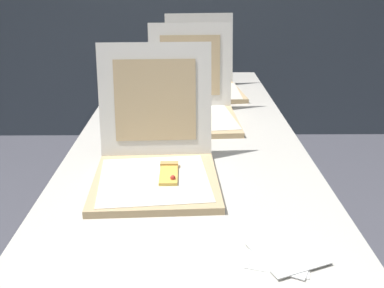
# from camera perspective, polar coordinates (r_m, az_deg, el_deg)

# --- Properties ---
(table) EXTENTS (0.88, 2.49, 0.74)m
(table) POSITION_cam_1_polar(r_m,az_deg,el_deg) (1.73, -0.73, -0.90)
(table) COLOR beige
(table) RESTS_ON ground
(pizza_box_front) EXTENTS (0.41, 0.47, 0.40)m
(pizza_box_front) POSITION_cam_1_polar(r_m,az_deg,el_deg) (1.39, -4.95, -2.31)
(pizza_box_front) COLOR tan
(pizza_box_front) RESTS_ON table
(pizza_box_middle) EXTENTS (0.41, 0.45, 0.40)m
(pizza_box_middle) POSITION_cam_1_polar(r_m,az_deg,el_deg) (1.94, -0.07, 4.77)
(pizza_box_middle) COLOR tan
(pizza_box_middle) RESTS_ON table
(pizza_box_back) EXTENTS (0.44, 0.48, 0.40)m
(pizza_box_back) POSITION_cam_1_polar(r_m,az_deg,el_deg) (2.40, 1.43, 8.09)
(pizza_box_back) COLOR tan
(pizza_box_back) RESTS_ON table
(cup_white_far) EXTENTS (0.06, 0.06, 0.06)m
(cup_white_far) POSITION_cam_1_polar(r_m,az_deg,el_deg) (2.12, -6.74, 5.29)
(cup_white_far) COLOR white
(cup_white_far) RESTS_ON table
(cup_white_mid) EXTENTS (0.06, 0.06, 0.06)m
(cup_white_mid) POSITION_cam_1_polar(r_m,az_deg,el_deg) (1.76, -9.06, 1.71)
(cup_white_mid) COLOR white
(cup_white_mid) RESTS_ON table
(napkin_pile) EXTENTS (0.20, 0.19, 0.01)m
(napkin_pile) POSITION_cam_1_polar(r_m,az_deg,el_deg) (1.07, 11.54, -13.94)
(napkin_pile) COLOR white
(napkin_pile) RESTS_ON table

